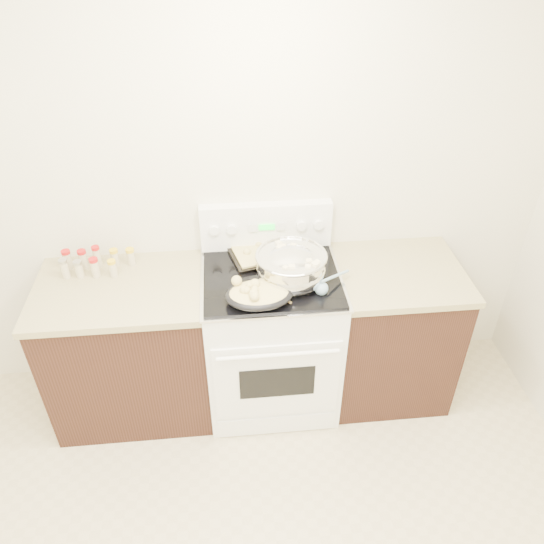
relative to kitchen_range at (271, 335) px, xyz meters
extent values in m
cube|color=beige|center=(-0.35, 0.35, 0.86)|extent=(4.00, 0.05, 2.70)
cube|color=black|center=(-0.83, 0.01, -0.05)|extent=(0.90, 0.64, 0.88)
cube|color=olive|center=(-0.83, 0.01, 0.41)|extent=(0.93, 0.67, 0.04)
cube|color=black|center=(0.73, 0.01, -0.05)|extent=(0.70, 0.64, 0.88)
cube|color=olive|center=(0.73, 0.01, 0.41)|extent=(0.73, 0.67, 0.04)
cube|color=white|center=(0.00, 0.00, -0.03)|extent=(0.76, 0.66, 0.92)
cube|color=white|center=(0.00, -0.34, -0.04)|extent=(0.70, 0.01, 0.55)
cube|color=black|center=(0.00, -0.35, -0.04)|extent=(0.42, 0.01, 0.22)
cylinder|color=white|center=(0.00, -0.38, 0.21)|extent=(0.65, 0.02, 0.02)
cube|color=white|center=(0.00, -0.34, -0.41)|extent=(0.70, 0.01, 0.14)
cube|color=silver|center=(0.00, 0.00, 0.44)|extent=(0.78, 0.68, 0.01)
cube|color=black|center=(0.00, 0.00, 0.45)|extent=(0.74, 0.64, 0.01)
cube|color=white|center=(0.00, 0.29, 0.59)|extent=(0.76, 0.07, 0.28)
cylinder|color=white|center=(-0.30, 0.24, 0.61)|extent=(0.06, 0.02, 0.06)
cylinder|color=white|center=(-0.20, 0.24, 0.61)|extent=(0.06, 0.02, 0.06)
cylinder|color=white|center=(0.20, 0.24, 0.61)|extent=(0.06, 0.02, 0.06)
cylinder|color=white|center=(0.30, 0.24, 0.61)|extent=(0.06, 0.02, 0.06)
cube|color=#19E533|center=(0.00, 0.25, 0.61)|extent=(0.09, 0.00, 0.04)
cube|color=silver|center=(-0.08, 0.25, 0.61)|extent=(0.05, 0.00, 0.05)
cube|color=silver|center=(0.08, 0.25, 0.61)|extent=(0.05, 0.00, 0.05)
ellipsoid|color=silver|center=(0.10, -0.07, 0.53)|extent=(0.38, 0.38, 0.22)
cylinder|color=silver|center=(0.10, -0.07, 0.46)|extent=(0.21, 0.21, 0.01)
torus|color=silver|center=(0.10, -0.07, 0.62)|extent=(0.38, 0.38, 0.02)
cylinder|color=silver|center=(0.10, -0.07, 0.55)|extent=(0.36, 0.36, 0.12)
cylinder|color=brown|center=(0.10, -0.07, 0.61)|extent=(0.34, 0.34, 0.00)
cube|color=beige|center=(0.05, 0.01, 0.61)|extent=(0.04, 0.04, 0.03)
cube|color=beige|center=(0.05, 0.06, 0.61)|extent=(0.04, 0.04, 0.03)
cube|color=beige|center=(0.07, -0.06, 0.61)|extent=(0.04, 0.04, 0.03)
cube|color=beige|center=(0.13, 0.01, 0.61)|extent=(0.03, 0.03, 0.02)
cube|color=beige|center=(0.04, -0.09, 0.61)|extent=(0.04, 0.04, 0.02)
cube|color=beige|center=(0.09, -0.17, 0.61)|extent=(0.03, 0.03, 0.03)
cube|color=beige|center=(0.07, 0.03, 0.61)|extent=(0.04, 0.04, 0.03)
cube|color=beige|center=(0.21, -0.16, 0.61)|extent=(0.05, 0.05, 0.03)
cube|color=beige|center=(0.12, 0.03, 0.61)|extent=(0.04, 0.04, 0.03)
cube|color=beige|center=(0.12, -0.12, 0.61)|extent=(0.03, 0.03, 0.03)
cube|color=beige|center=(0.04, -0.04, 0.61)|extent=(0.03, 0.03, 0.02)
cube|color=beige|center=(0.18, -0.13, 0.61)|extent=(0.04, 0.04, 0.03)
cube|color=beige|center=(0.17, -0.17, 0.61)|extent=(0.03, 0.03, 0.03)
cube|color=beige|center=(0.16, -0.14, 0.61)|extent=(0.03, 0.03, 0.02)
cube|color=beige|center=(0.06, -0.17, 0.61)|extent=(0.04, 0.04, 0.02)
cube|color=beige|center=(0.05, 0.06, 0.61)|extent=(0.04, 0.04, 0.02)
cube|color=beige|center=(0.23, -0.14, 0.61)|extent=(0.04, 0.04, 0.03)
ellipsoid|color=black|center=(-0.08, -0.23, 0.49)|extent=(0.36, 0.26, 0.08)
ellipsoid|color=#D3BF70|center=(-0.08, -0.23, 0.51)|extent=(0.32, 0.23, 0.06)
sphere|color=#D3BF70|center=(-0.11, -0.27, 0.54)|extent=(0.05, 0.05, 0.05)
sphere|color=#D3BF70|center=(-0.19, -0.16, 0.54)|extent=(0.06, 0.06, 0.06)
sphere|color=#D3BF70|center=(-0.16, -0.23, 0.54)|extent=(0.05, 0.05, 0.05)
sphere|color=#D3BF70|center=(-0.13, -0.20, 0.54)|extent=(0.04, 0.04, 0.04)
sphere|color=#D3BF70|center=(-0.11, -0.30, 0.54)|extent=(0.05, 0.05, 0.05)
sphere|color=#D3BF70|center=(-0.10, -0.19, 0.54)|extent=(0.05, 0.05, 0.05)
sphere|color=#D3BF70|center=(-0.15, -0.24, 0.54)|extent=(0.04, 0.04, 0.04)
sphere|color=#D3BF70|center=(-0.11, -0.24, 0.54)|extent=(0.04, 0.04, 0.04)
cube|color=black|center=(0.00, 0.21, 0.46)|extent=(0.49, 0.40, 0.02)
cube|color=#D3BF70|center=(0.00, 0.21, 0.48)|extent=(0.44, 0.35, 0.02)
sphere|color=#D3BF70|center=(0.02, 0.13, 0.49)|extent=(0.03, 0.03, 0.03)
sphere|color=#D3BF70|center=(-0.12, 0.18, 0.49)|extent=(0.04, 0.04, 0.04)
sphere|color=#D3BF70|center=(0.03, 0.29, 0.49)|extent=(0.04, 0.04, 0.04)
sphere|color=#D3BF70|center=(0.03, 0.29, 0.49)|extent=(0.03, 0.03, 0.03)
sphere|color=#D3BF70|center=(0.12, 0.29, 0.49)|extent=(0.04, 0.04, 0.04)
sphere|color=#D3BF70|center=(0.15, 0.20, 0.49)|extent=(0.05, 0.05, 0.05)
sphere|color=#D3BF70|center=(0.15, 0.19, 0.49)|extent=(0.04, 0.04, 0.04)
sphere|color=#D3BF70|center=(0.08, 0.16, 0.49)|extent=(0.03, 0.03, 0.03)
sphere|color=#D3BF70|center=(0.12, 0.13, 0.49)|extent=(0.03, 0.03, 0.03)
sphere|color=#D3BF70|center=(-0.05, 0.26, 0.49)|extent=(0.04, 0.04, 0.04)
cylinder|color=#A9884D|center=(0.00, -0.18, 0.46)|extent=(0.17, 0.18, 0.01)
sphere|color=#A9884D|center=(-0.08, -0.26, 0.47)|extent=(0.04, 0.04, 0.04)
sphere|color=#789BB3|center=(0.25, -0.19, 0.48)|extent=(0.07, 0.07, 0.07)
cylinder|color=#789BB3|center=(0.33, -0.12, 0.50)|extent=(0.19, 0.16, 0.06)
cylinder|color=#BFB28C|center=(-1.13, 0.21, 0.48)|extent=(0.05, 0.05, 0.10)
cylinder|color=#B21414|center=(-1.13, 0.21, 0.54)|extent=(0.05, 0.05, 0.02)
cylinder|color=#BFB28C|center=(-1.04, 0.20, 0.48)|extent=(0.05, 0.05, 0.10)
cylinder|color=#B21414|center=(-1.04, 0.20, 0.54)|extent=(0.05, 0.05, 0.02)
cylinder|color=#BFB28C|center=(-0.97, 0.21, 0.49)|extent=(0.04, 0.04, 0.11)
cylinder|color=#B21414|center=(-0.97, 0.21, 0.55)|extent=(0.04, 0.04, 0.02)
cylinder|color=#BFB28C|center=(-0.87, 0.21, 0.47)|extent=(0.04, 0.04, 0.09)
cylinder|color=gold|center=(-0.87, 0.21, 0.53)|extent=(0.05, 0.05, 0.02)
cylinder|color=#BFB28C|center=(-0.78, 0.21, 0.47)|extent=(0.05, 0.05, 0.09)
cylinder|color=gold|center=(-0.78, 0.21, 0.53)|extent=(0.05, 0.05, 0.02)
cylinder|color=#BFB28C|center=(-1.13, 0.12, 0.48)|extent=(0.05, 0.05, 0.10)
cylinder|color=#B2B2B7|center=(-1.13, 0.12, 0.54)|extent=(0.05, 0.05, 0.02)
cylinder|color=#BFB28C|center=(-1.05, 0.12, 0.47)|extent=(0.04, 0.04, 0.09)
cylinder|color=#B2B2B7|center=(-1.05, 0.12, 0.53)|extent=(0.05, 0.05, 0.02)
cylinder|color=#BFB28C|center=(-0.96, 0.11, 0.48)|extent=(0.05, 0.05, 0.10)
cylinder|color=#B21414|center=(-0.96, 0.11, 0.54)|extent=(0.05, 0.05, 0.02)
cylinder|color=#BFB28C|center=(-0.87, 0.11, 0.47)|extent=(0.04, 0.04, 0.09)
cylinder|color=gold|center=(-0.87, 0.11, 0.53)|extent=(0.05, 0.05, 0.02)
camera|label=1|loc=(-0.23, -2.34, 2.18)|focal=35.00mm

